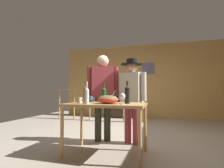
# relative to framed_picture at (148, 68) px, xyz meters

# --- Properties ---
(ground_plane) EXTENTS (8.11, 8.11, 0.00)m
(ground_plane) POSITION_rel_framed_picture_xyz_m (-0.19, -3.04, -1.81)
(ground_plane) COLOR #9E9384
(back_wall) EXTENTS (6.24, 0.10, 2.72)m
(back_wall) POSITION_rel_framed_picture_xyz_m (-0.19, 0.06, -0.45)
(back_wall) COLOR tan
(back_wall) RESTS_ON ground_plane
(framed_picture) EXTENTS (0.44, 0.03, 0.42)m
(framed_picture) POSITION_rel_framed_picture_xyz_m (0.00, 0.00, 0.00)
(framed_picture) COLOR slate
(stair_railing) EXTENTS (3.04, 0.10, 1.10)m
(stair_railing) POSITION_rel_framed_picture_xyz_m (-1.10, -1.08, -1.13)
(stair_railing) COLOR #B2844C
(stair_railing) RESTS_ON ground_plane
(tv_console) EXTENTS (0.90, 0.40, 0.48)m
(tv_console) POSITION_rel_framed_picture_xyz_m (-1.03, -0.29, -1.57)
(tv_console) COLOR #38281E
(tv_console) RESTS_ON ground_plane
(flat_screen_tv) EXTENTS (0.68, 0.12, 0.52)m
(flat_screen_tv) POSITION_rel_framed_picture_xyz_m (-1.03, -0.32, -1.03)
(flat_screen_tv) COLOR black
(flat_screen_tv) RESTS_ON tv_console
(serving_table) EXTENTS (1.21, 0.73, 0.78)m
(serving_table) POSITION_rel_framed_picture_xyz_m (-0.33, -4.05, -1.12)
(serving_table) COLOR #B2844C
(serving_table) RESTS_ON ground_plane
(salad_bowl) EXTENTS (0.32, 0.32, 0.20)m
(salad_bowl) POSITION_rel_framed_picture_xyz_m (-0.28, -4.10, -0.96)
(salad_bowl) COLOR #CC3D2D
(salad_bowl) RESTS_ON serving_table
(wine_glass) EXTENTS (0.08, 0.08, 0.16)m
(wine_glass) POSITION_rel_framed_picture_xyz_m (-0.01, -4.29, -0.92)
(wine_glass) COLOR silver
(wine_glass) RESTS_ON serving_table
(wine_bottle_clear) EXTENTS (0.07, 0.07, 0.33)m
(wine_bottle_clear) POSITION_rel_framed_picture_xyz_m (-0.54, -4.30, -0.90)
(wine_bottle_clear) COLOR silver
(wine_bottle_clear) RESTS_ON serving_table
(wine_bottle_dark) EXTENTS (0.07, 0.07, 0.34)m
(wine_bottle_dark) POSITION_rel_framed_picture_xyz_m (0.01, -4.03, -0.89)
(wine_bottle_dark) COLOR black
(wine_bottle_dark) RESTS_ON serving_table
(wine_bottle_green) EXTENTS (0.07, 0.07, 0.32)m
(wine_bottle_green) POSITION_rel_framed_picture_xyz_m (-0.44, -3.82, -0.90)
(wine_bottle_green) COLOR #1E5628
(wine_bottle_green) RESTS_ON serving_table
(wine_bottle_amber) EXTENTS (0.07, 0.07, 0.33)m
(wine_bottle_amber) POSITION_rel_framed_picture_xyz_m (-0.63, -4.14, -0.89)
(wine_bottle_amber) COLOR brown
(wine_bottle_amber) RESTS_ON serving_table
(mug_white) EXTENTS (0.11, 0.07, 0.09)m
(mug_white) POSITION_rel_framed_picture_xyz_m (-0.75, -4.09, -0.99)
(mug_white) COLOR white
(mug_white) RESTS_ON serving_table
(mug_blue) EXTENTS (0.12, 0.08, 0.10)m
(mug_blue) POSITION_rel_framed_picture_xyz_m (-0.69, -3.81, -0.98)
(mug_blue) COLOR #3866B2
(mug_blue) RESTS_ON serving_table
(person_standing_left) EXTENTS (0.58, 0.36, 1.68)m
(person_standing_left) POSITION_rel_framed_picture_xyz_m (-0.62, -3.37, -0.81)
(person_standing_left) COLOR #2D3323
(person_standing_left) RESTS_ON ground_plane
(person_standing_right) EXTENTS (0.56, 0.42, 1.58)m
(person_standing_right) POSITION_rel_framed_picture_xyz_m (-0.04, -3.37, -0.88)
(person_standing_right) COLOR #9E3842
(person_standing_right) RESTS_ON ground_plane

